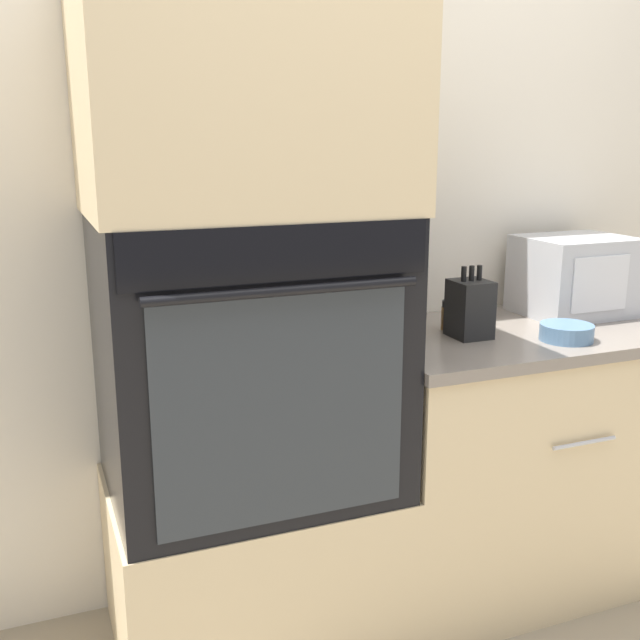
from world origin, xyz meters
The scene contains 11 objects.
wall_back centered at (0.00, 0.63, 1.25)m, with size 8.00×0.05×2.50m.
oven_cabinet_base centered at (-0.40, 0.30, 0.25)m, with size 0.80×0.60×0.50m.
wall_oven centered at (-0.40, 0.30, 0.89)m, with size 0.77×0.64×0.77m.
oven_cabinet_upper centered at (-0.40, 0.30, 1.57)m, with size 0.80×0.60×0.60m.
counter_unit centered at (0.52, 0.30, 0.44)m, with size 1.05×0.63×0.87m.
microwave centered at (0.79, 0.40, 1.00)m, with size 0.36×0.30×0.26m.
knife_block centered at (0.29, 0.27, 0.96)m, with size 0.11×0.12×0.22m.
bowl centered at (0.54, 0.13, 0.90)m, with size 0.16×0.16×0.05m.
condiment_jar_near centered at (0.11, 0.56, 0.91)m, with size 0.04×0.04×0.08m.
condiment_jar_mid centered at (0.28, 0.38, 0.92)m, with size 0.04×0.04×0.09m.
condiment_jar_far centered at (0.52, 0.50, 0.90)m, with size 0.05×0.05×0.07m.
Camera 1 is at (-0.94, -1.60, 1.47)m, focal length 42.00 mm.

